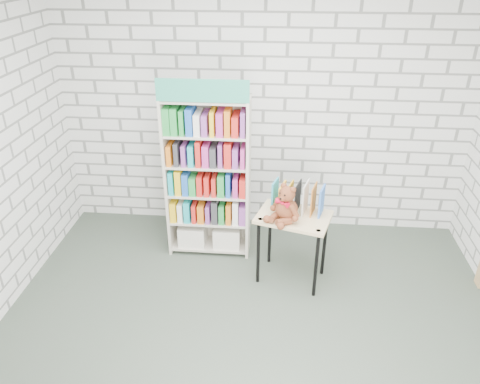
{
  "coord_description": "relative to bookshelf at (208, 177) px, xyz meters",
  "views": [
    {
      "loc": [
        0.18,
        -2.93,
        2.99
      ],
      "look_at": [
        -0.16,
        0.95,
        0.93
      ],
      "focal_mm": 35.0,
      "sensor_mm": 36.0,
      "label": 1
    }
  ],
  "objects": [
    {
      "name": "room_shell",
      "position": [
        0.53,
        -1.36,
        0.9
      ],
      "size": [
        4.52,
        4.02,
        2.81
      ],
      "color": "silver",
      "rests_on": "ground"
    },
    {
      "name": "bookshelf",
      "position": [
        0.0,
        0.0,
        0.0
      ],
      "size": [
        0.86,
        0.34,
        1.93
      ],
      "color": "beige",
      "rests_on": "ground"
    },
    {
      "name": "teddy_bear",
      "position": [
        0.79,
        -0.53,
        -0.01
      ],
      "size": [
        0.34,
        0.34,
        0.35
      ],
      "color": "brown",
      "rests_on": "display_table"
    },
    {
      "name": "ground",
      "position": [
        0.53,
        -1.36,
        -0.88
      ],
      "size": [
        4.5,
        4.5,
        0.0
      ],
      "primitive_type": "plane",
      "color": "#3E493D",
      "rests_on": "ground"
    },
    {
      "name": "table_books",
      "position": [
        0.91,
        -0.34,
        -0.01
      ],
      "size": [
        0.51,
        0.33,
        0.28
      ],
      "color": "teal",
      "rests_on": "display_table"
    },
    {
      "name": "display_table",
      "position": [
        0.88,
        -0.45,
        -0.26
      ],
      "size": [
        0.78,
        0.64,
        0.73
      ],
      "color": "#DABD83",
      "rests_on": "ground"
    }
  ]
}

